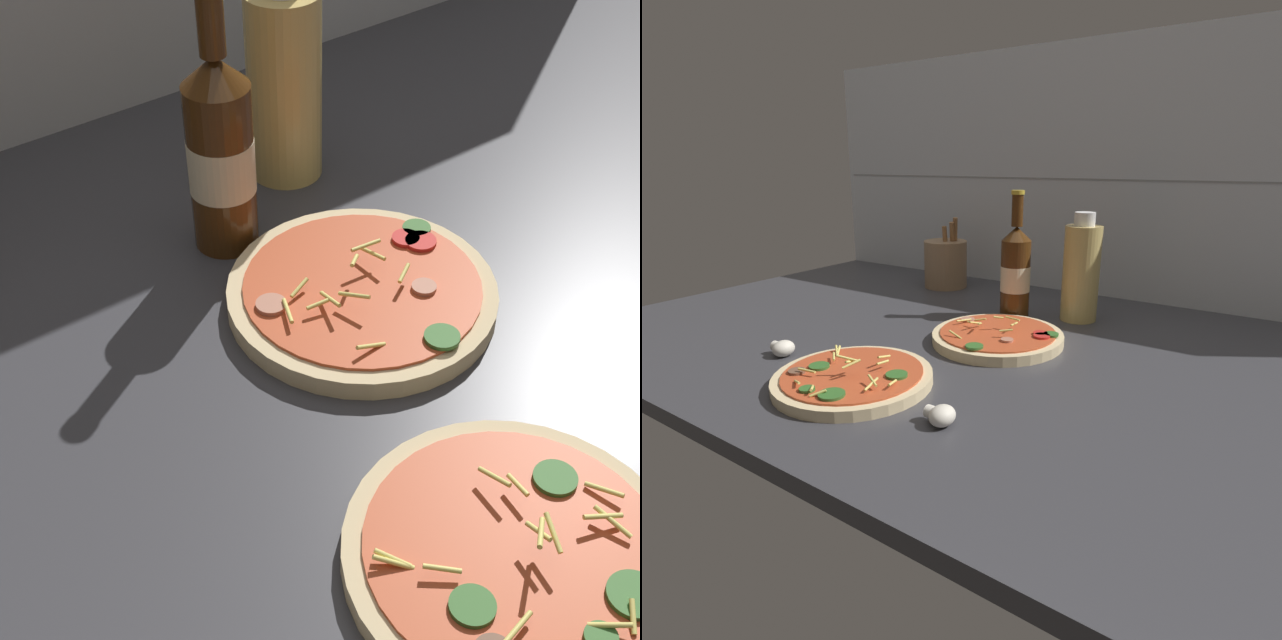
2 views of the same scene
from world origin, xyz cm
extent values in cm
cube|color=#38383D|center=(0.00, 0.00, 1.25)|extent=(160.00, 90.00, 2.50)
cube|color=silver|center=(0.00, 45.50, 30.00)|extent=(160.00, 1.00, 60.00)
cube|color=gray|center=(0.00, 44.95, 30.00)|extent=(156.80, 0.16, 0.30)
cylinder|color=beige|center=(-9.60, -25.26, 3.33)|extent=(23.39, 23.39, 1.65)
cylinder|color=#C14C28|center=(-9.60, -25.26, 4.30)|extent=(20.59, 20.59, 0.30)
cylinder|color=brown|center=(-16.30, -29.97, 4.65)|extent=(2.50, 2.50, 0.40)
cylinder|color=#336628|center=(-10.26, -33.16, 4.65)|extent=(2.14, 2.14, 0.40)
cylinder|color=#336628|center=(-3.31, -22.85, 4.65)|extent=(3.18, 3.18, 0.40)
cylinder|color=#336628|center=(-6.29, -32.41, 4.65)|extent=(3.58, 3.58, 0.40)
cylinder|color=#336628|center=(-15.09, -26.86, 4.65)|extent=(3.06, 3.06, 0.40)
cylinder|color=#EADB6B|center=(-15.07, -23.93, 5.24)|extent=(2.11, 1.99, 0.55)
cylinder|color=#EADB6B|center=(-9.38, -33.03, 5.00)|extent=(2.18, 2.16, 0.94)
cylinder|color=#EADB6B|center=(-16.95, -21.25, 4.87)|extent=(1.83, 2.31, 1.10)
cylinder|color=#EADB6B|center=(-8.85, -26.17, 6.59)|extent=(0.44, 2.18, 0.89)
cylinder|color=#EADB6B|center=(-7.69, -33.45, 4.86)|extent=(1.77, 1.88, 0.96)
cylinder|color=#EADB6B|center=(-3.69, -27.39, 5.39)|extent=(2.78, 1.60, 0.84)
cylinder|color=#EADB6B|center=(-7.49, -20.84, 5.87)|extent=(0.55, 2.84, 1.06)
cylinder|color=#EADB6B|center=(-6.53, -22.18, 5.62)|extent=(0.64, 2.20, 0.48)
cylinder|color=#EADB6B|center=(-3.35, -28.00, 5.19)|extent=(0.80, 3.07, 0.90)
cylinder|color=#EADB6B|center=(-8.17, -26.82, 6.60)|extent=(1.48, 2.71, 1.01)
cylinder|color=#EADB6B|center=(-12.72, -32.79, 4.93)|extent=(2.50, 1.43, 1.00)
cylinder|color=#EADB6B|center=(-9.18, -26.59, 7.16)|extent=(2.62, 2.16, 1.24)
cylinder|color=#EADB6B|center=(-17.11, -21.51, 4.86)|extent=(2.37, 2.14, 1.31)
cylinder|color=#EADB6B|center=(-1.56, -25.75, 4.97)|extent=(1.33, 2.75, 0.83)
cylinder|color=#EADB6B|center=(-14.21, -29.85, 5.24)|extent=(2.95, 0.95, 0.45)
cylinder|color=beige|center=(-0.91, 2.13, 3.42)|extent=(23.78, 23.78, 1.83)
cylinder|color=#C14C28|center=(-0.91, 2.13, 4.48)|extent=(20.93, 20.93, 0.30)
cylinder|color=#B7755B|center=(-8.92, 4.48, 4.83)|extent=(2.66, 2.66, 0.40)
cylinder|color=#336628|center=(8.08, 5.34, 4.83)|extent=(2.65, 2.65, 0.40)
cylinder|color=#B7755B|center=(3.02, -1.52, 4.83)|extent=(2.18, 2.18, 0.40)
cylinder|color=red|center=(7.09, 3.61, 4.83)|extent=(2.89, 2.89, 0.40)
cylinder|color=red|center=(6.30, 4.78, 4.83)|extent=(2.57, 2.57, 0.40)
cylinder|color=#336628|center=(0.05, -7.20, 4.83)|extent=(3.00, 3.00, 0.40)
cylinder|color=#EADB6B|center=(-5.08, 1.24, 5.71)|extent=(0.87, 3.34, 1.34)
cylinder|color=#EADB6B|center=(-1.25, 2.89, 6.99)|extent=(1.67, 1.42, 0.60)
cylinder|color=#EADB6B|center=(1.95, 0.06, 5.93)|extent=(2.20, 1.50, 0.62)
cylinder|color=#EADB6B|center=(-8.52, 2.58, 5.26)|extent=(1.61, 3.13, 0.58)
cylinder|color=#EADB6B|center=(1.48, 3.81, 5.96)|extent=(0.75, 3.18, 0.74)
cylinder|color=#EADB6B|center=(-6.04, 4.39, 5.32)|extent=(2.33, 1.05, 0.83)
cylinder|color=#EADB6B|center=(-5.49, -4.75, 5.06)|extent=(2.86, 0.60, 1.27)
cylinder|color=#EADB6B|center=(-6.20, 1.53, 5.51)|extent=(2.07, 0.70, 0.53)
cylinder|color=#EADB6B|center=(-3.51, 0.07, 6.18)|extent=(1.61, 2.76, 1.01)
cylinder|color=#EADB6B|center=(0.99, 4.12, 6.85)|extent=(2.99, 0.62, 0.44)
cylinder|color=#47280F|center=(-5.46, 17.03, 10.66)|extent=(6.07, 6.07, 16.32)
cone|color=#47280F|center=(-5.46, 17.03, 20.21)|extent=(6.07, 6.07, 2.79)
cylinder|color=#47280F|center=(-5.46, 17.03, 24.70)|extent=(2.31, 2.31, 6.20)
cylinder|color=gold|center=(-5.46, 17.03, 28.20)|extent=(2.65, 2.65, 0.80)
cylinder|color=beige|center=(-5.46, 17.03, 10.98)|extent=(6.13, 6.13, 5.22)
cylinder|color=#D6B766|center=(6.06, 23.58, 12.17)|extent=(7.45, 7.45, 19.34)
cylinder|color=white|center=(6.06, 23.58, 23.16)|extent=(4.10, 4.10, 2.64)
cylinder|color=white|center=(6.81, -27.76, 3.82)|extent=(1.70, 1.70, 1.70)
ellipsoid|color=silver|center=(8.33, -27.76, 3.82)|extent=(3.22, 3.78, 2.65)
cylinder|color=white|center=(-29.17, -23.77, 3.87)|extent=(1.76, 1.76, 1.76)
ellipsoid|color=silver|center=(-27.60, -23.77, 3.87)|extent=(3.32, 3.91, 2.74)
cylinder|color=#9E7A56|center=(-33.59, 31.71, 8.50)|extent=(11.07, 11.07, 12.00)
cylinder|color=olive|center=(-33.05, 31.09, 12.83)|extent=(2.19, 2.12, 11.10)
cylinder|color=olive|center=(-31.70, 33.31, 13.91)|extent=(3.07, 3.32, 13.23)
cylinder|color=olive|center=(-31.89, 32.49, 13.39)|extent=(2.58, 3.75, 12.19)
camera|label=1|loc=(-43.06, -48.41, 59.08)|focal=55.00mm
camera|label=2|loc=(41.10, -72.40, 33.89)|focal=28.00mm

